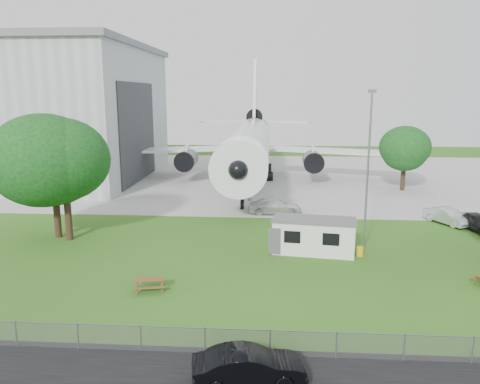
# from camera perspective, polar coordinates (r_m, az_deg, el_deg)

# --- Properties ---
(ground) EXTENTS (160.00, 160.00, 0.00)m
(ground) POSITION_cam_1_polar(r_m,az_deg,el_deg) (31.33, 1.87, -10.26)
(ground) COLOR #3F7720
(concrete_apron) EXTENTS (120.00, 46.00, 0.03)m
(concrete_apron) POSITION_cam_1_polar(r_m,az_deg,el_deg) (68.04, 2.98, 1.89)
(concrete_apron) COLOR #B7B7B2
(concrete_apron) RESTS_ON ground
(airliner) EXTENTS (46.36, 47.73, 17.69)m
(airliner) POSITION_cam_1_polar(r_m,az_deg,el_deg) (65.25, 1.23, 6.13)
(airliner) COLOR white
(airliner) RESTS_ON ground
(site_cabin) EXTENTS (6.91, 3.55, 2.62)m
(site_cabin) POSITION_cam_1_polar(r_m,az_deg,el_deg) (35.86, 8.99, -5.28)
(site_cabin) COLOR silver
(site_cabin) RESTS_ON ground
(picnic_west) EXTENTS (2.07, 1.84, 0.76)m
(picnic_west) POSITION_cam_1_polar(r_m,az_deg,el_deg) (29.79, -10.93, -11.69)
(picnic_west) COLOR brown
(picnic_west) RESTS_ON ground
(fence) EXTENTS (58.00, 0.04, 1.30)m
(fence) POSITION_cam_1_polar(r_m,az_deg,el_deg) (22.82, 1.00, -19.27)
(fence) COLOR gray
(fence) RESTS_ON ground
(lamp_mast) EXTENTS (0.16, 0.16, 12.00)m
(lamp_mast) POSITION_cam_1_polar(r_m,az_deg,el_deg) (36.41, 15.30, 2.29)
(lamp_mast) COLOR slate
(lamp_mast) RESTS_ON ground
(tree_west_big) EXTENTS (9.31, 9.31, 10.79)m
(tree_west_big) POSITION_cam_1_polar(r_m,az_deg,el_deg) (41.10, -21.84, 3.10)
(tree_west_big) COLOR #382619
(tree_west_big) RESTS_ON ground
(tree_west_small) EXTENTS (5.96, 5.96, 8.82)m
(tree_west_small) POSITION_cam_1_polar(r_m,az_deg,el_deg) (40.04, -20.60, 2.53)
(tree_west_small) COLOR #382619
(tree_west_small) RESTS_ON ground
(tree_far_apron) EXTENTS (6.18, 6.18, 8.06)m
(tree_far_apron) POSITION_cam_1_polar(r_m,az_deg,el_deg) (61.01, 19.46, 4.77)
(tree_far_apron) COLOR #382619
(tree_far_apron) RESTS_ON ground
(car_centre_sedan) EXTENTS (4.89, 2.46, 1.54)m
(car_centre_sedan) POSITION_cam_1_polar(r_m,az_deg,el_deg) (20.54, 1.05, -20.61)
(car_centre_sedan) COLOR black
(car_centre_sedan) RESTS_ON ground
(car_ne_hatch) EXTENTS (2.81, 4.81, 1.54)m
(car_ne_hatch) POSITION_cam_1_polar(r_m,az_deg,el_deg) (46.08, 27.12, -3.31)
(car_ne_hatch) COLOR black
(car_ne_hatch) RESTS_ON ground
(car_ne_sedan) EXTENTS (3.52, 4.70, 1.48)m
(car_ne_sedan) POSITION_cam_1_polar(r_m,az_deg,el_deg) (47.20, 23.98, -2.72)
(car_ne_sedan) COLOR silver
(car_ne_sedan) RESTS_ON ground
(car_apron_van) EXTENTS (5.38, 2.30, 1.55)m
(car_apron_van) POSITION_cam_1_polar(r_m,az_deg,el_deg) (46.93, 4.24, -1.74)
(car_apron_van) COLOR white
(car_apron_van) RESTS_ON ground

